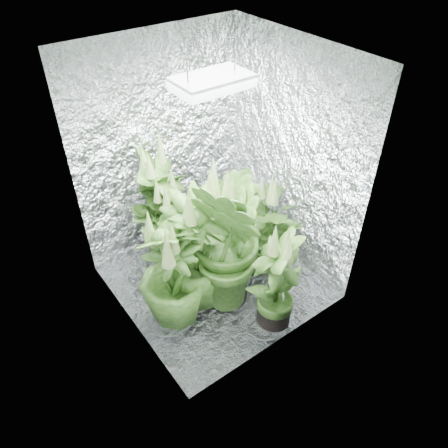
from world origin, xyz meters
TOP-DOWN VIEW (x-y plane):
  - ground at (0.00, 0.00)m, footprint 1.60×1.60m
  - walls at (0.00, 0.00)m, footprint 1.62×1.62m
  - ceiling at (0.00, 0.00)m, footprint 1.60×1.60m
  - grow_lamp at (0.00, 0.00)m, footprint 0.50×0.30m
  - plant_a at (-0.14, 0.44)m, footprint 0.95×0.95m
  - plant_b at (-0.13, 0.64)m, footprint 0.78×0.78m
  - plant_c at (0.25, 0.07)m, footprint 0.55×0.55m
  - plant_d at (-0.48, -0.12)m, footprint 0.64×0.64m
  - plant_e at (0.46, -0.05)m, footprint 0.81×0.81m
  - plant_f at (0.12, -0.64)m, footprint 0.69×0.69m
  - plant_g at (-0.01, -0.20)m, footprint 0.79×0.79m
  - plant_h at (-0.22, -0.05)m, footprint 0.80×0.80m
  - circulation_fan at (0.59, 0.34)m, footprint 0.18×0.31m
  - plant_label at (0.17, -0.67)m, footprint 0.05×0.04m

SIDE VIEW (x-z plane):
  - ground at x=0.00m, z-range 0.00..0.00m
  - circulation_fan at x=0.59m, z-range -0.03..0.34m
  - plant_label at x=0.17m, z-range 0.27..0.33m
  - plant_e at x=0.46m, z-range -0.03..0.91m
  - plant_a at x=-0.14m, z-range -0.02..0.92m
  - plant_c at x=0.25m, z-range -0.04..0.95m
  - plant_f at x=0.12m, z-range -0.04..0.98m
  - plant_d at x=-0.48m, z-range -0.05..0.99m
  - plant_h at x=-0.22m, z-range -0.04..1.08m
  - plant_b at x=-0.13m, z-range -0.04..1.12m
  - plant_g at x=-0.01m, z-range -0.04..1.28m
  - walls at x=0.00m, z-range 0.00..2.00m
  - grow_lamp at x=0.00m, z-range 1.72..1.94m
  - ceiling at x=0.00m, z-range 2.00..2.00m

